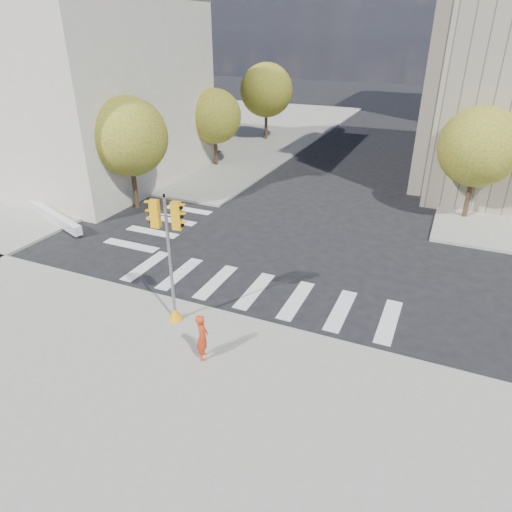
{
  "coord_description": "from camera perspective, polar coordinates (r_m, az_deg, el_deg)",
  "views": [
    {
      "loc": [
        6.45,
        -16.69,
        9.68
      ],
      "look_at": [
        0.35,
        -2.89,
        2.1
      ],
      "focal_mm": 32.0,
      "sensor_mm": 36.0,
      "label": 1
    }
  ],
  "objects": [
    {
      "name": "sidewalk_near",
      "position": [
        12.89,
        -17.68,
        -23.18
      ],
      "size": [
        30.0,
        14.0,
        0.15
      ],
      "primitive_type": "cube",
      "color": "gray",
      "rests_on": "ground"
    },
    {
      "name": "lamp_far",
      "position": [
        45.01,
        26.99,
        17.46
      ],
      "size": [
        0.35,
        0.18,
        8.11
      ],
      "color": "black",
      "rests_on": "sidewalk_far_right"
    },
    {
      "name": "tree_lw_mid",
      "position": [
        35.56,
        -5.22,
        16.98
      ],
      "size": [
        4.0,
        4.0,
        5.77
      ],
      "color": "#382616",
      "rests_on": "ground"
    },
    {
      "name": "tree_lw_far",
      "position": [
        44.38,
        1.3,
        20.01
      ],
      "size": [
        4.8,
        4.8,
        6.95
      ],
      "color": "#382616",
      "rests_on": "ground"
    },
    {
      "name": "tree_re_mid",
      "position": [
        39.07,
        26.27,
        16.25
      ],
      "size": [
        4.6,
        4.6,
        6.66
      ],
      "color": "#382616",
      "rests_on": "ground"
    },
    {
      "name": "classical_building",
      "position": [
        36.33,
        -24.49,
        19.36
      ],
      "size": [
        19.0,
        15.0,
        12.7
      ],
      "color": "beige",
      "rests_on": "ground"
    },
    {
      "name": "planter_wall",
      "position": [
        27.5,
        -24.03,
        4.57
      ],
      "size": [
        5.75,
        2.51,
        0.5
      ],
      "primitive_type": "cube",
      "rotation": [
        0.0,
        0.0,
        -0.36
      ],
      "color": "silver",
      "rests_on": "sidewalk_left_near"
    },
    {
      "name": "ground",
      "position": [
        20.34,
        2.39,
        -1.77
      ],
      "size": [
        160.0,
        160.0,
        0.0
      ],
      "primitive_type": "plane",
      "color": "black",
      "rests_on": "ground"
    },
    {
      "name": "tree_lw_near",
      "position": [
        27.3,
        -15.64,
        14.15
      ],
      "size": [
        4.4,
        4.4,
        6.41
      ],
      "color": "#382616",
      "rests_on": "ground"
    },
    {
      "name": "tree_re_near",
      "position": [
        27.3,
        26.13,
        12.13
      ],
      "size": [
        4.2,
        4.2,
        6.16
      ],
      "color": "#382616",
      "rests_on": "ground"
    },
    {
      "name": "traffic_signal",
      "position": [
        16.0,
        -10.59,
        -1.73
      ],
      "size": [
        1.08,
        0.56,
        4.79
      ],
      "rotation": [
        0.0,
        0.0,
        0.17
      ],
      "color": "orange",
      "rests_on": "sidewalk_near"
    },
    {
      "name": "lamp_near",
      "position": [
        31.15,
        27.28,
        14.42
      ],
      "size": [
        0.35,
        0.18,
        8.11
      ],
      "color": "black",
      "rests_on": "sidewalk_far_right"
    },
    {
      "name": "tree_re_far",
      "position": [
        51.03,
        26.17,
        17.59
      ],
      "size": [
        4.0,
        4.0,
        5.88
      ],
      "color": "#382616",
      "rests_on": "ground"
    },
    {
      "name": "sidewalk_far_left",
      "position": [
        51.13,
        -8.09,
        15.59
      ],
      "size": [
        28.0,
        40.0,
        0.15
      ],
      "primitive_type": "cube",
      "color": "gray",
      "rests_on": "ground"
    },
    {
      "name": "photographer",
      "position": [
        14.68,
        -6.72,
        -10.03
      ],
      "size": [
        0.62,
        0.7,
        1.61
      ],
      "primitive_type": "imported",
      "rotation": [
        0.0,
        0.0,
        2.07
      ],
      "color": "red",
      "rests_on": "sidewalk_near"
    }
  ]
}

